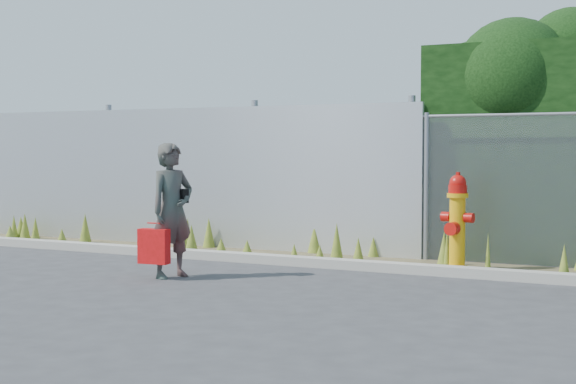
# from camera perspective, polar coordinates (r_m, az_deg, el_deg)

# --- Properties ---
(ground) EXTENTS (80.00, 80.00, 0.00)m
(ground) POSITION_cam_1_polar(r_m,az_deg,el_deg) (8.95, -2.19, -6.87)
(ground) COLOR #353537
(ground) RESTS_ON ground
(curb) EXTENTS (16.00, 0.22, 0.12)m
(curb) POSITION_cam_1_polar(r_m,az_deg,el_deg) (10.55, 2.42, -5.04)
(curb) COLOR gray
(curb) RESTS_ON ground
(weed_strip) EXTENTS (16.00, 1.30, 0.54)m
(weed_strip) POSITION_cam_1_polar(r_m,az_deg,el_deg) (11.47, 0.05, -4.00)
(weed_strip) COLOR #4D442C
(weed_strip) RESTS_ON ground
(corrugated_fence) EXTENTS (8.50, 0.21, 2.30)m
(corrugated_fence) POSITION_cam_1_polar(r_m,az_deg,el_deg) (13.09, -8.58, 1.08)
(corrugated_fence) COLOR silver
(corrugated_fence) RESTS_ON ground
(fire_hydrant) EXTENTS (0.42, 0.38, 1.26)m
(fire_hydrant) POSITION_cam_1_polar(r_m,az_deg,el_deg) (10.34, 11.94, -2.20)
(fire_hydrant) COLOR #DC9E0B
(fire_hydrant) RESTS_ON ground
(woman) EXTENTS (0.56, 0.68, 1.62)m
(woman) POSITION_cam_1_polar(r_m,az_deg,el_deg) (9.72, -8.25, -1.30)
(woman) COLOR #0E5E51
(woman) RESTS_ON ground
(red_tote_bag) EXTENTS (0.37, 0.14, 0.49)m
(red_tote_bag) POSITION_cam_1_polar(r_m,az_deg,el_deg) (9.65, -9.51, -3.83)
(red_tote_bag) COLOR #B90C0A
(black_shoulder_bag) EXTENTS (0.22, 0.09, 0.17)m
(black_shoulder_bag) POSITION_cam_1_polar(r_m,az_deg,el_deg) (9.78, -7.69, -0.27)
(black_shoulder_bag) COLOR black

